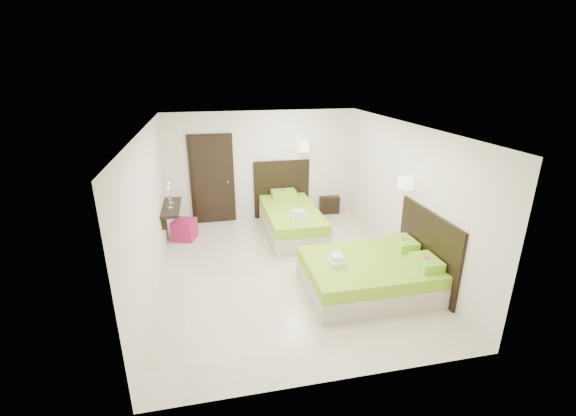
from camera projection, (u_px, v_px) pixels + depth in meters
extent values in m
plane|color=beige|center=(286.00, 270.00, 7.10)|extent=(5.50, 5.50, 0.00)
cube|color=#BFB5A3|center=(291.00, 226.00, 8.61)|extent=(1.14, 2.28, 0.36)
cube|color=#78B21C|center=(291.00, 213.00, 8.51)|extent=(1.13, 2.26, 0.23)
cube|color=black|center=(282.00, 189.00, 9.45)|extent=(1.37, 0.05, 1.42)
cube|color=#8EDB28|center=(284.00, 194.00, 9.23)|extent=(0.57, 0.39, 0.16)
cylinder|color=#D83277|center=(284.00, 190.00, 9.20)|extent=(0.14, 0.14, 0.00)
cube|color=silver|center=(298.00, 217.00, 7.88)|extent=(0.34, 0.25, 0.09)
cube|color=silver|center=(298.00, 213.00, 7.85)|extent=(0.26, 0.19, 0.09)
cube|color=#FDEACF|center=(304.00, 147.00, 9.05)|extent=(0.21, 0.21, 0.23)
cylinder|color=#2D2116|center=(303.00, 146.00, 9.12)|extent=(0.03, 0.16, 0.03)
cube|color=#BFB5A3|center=(368.00, 281.00, 6.41)|extent=(2.10, 1.57, 0.34)
cube|color=#78B21C|center=(369.00, 266.00, 6.31)|extent=(2.07, 1.56, 0.21)
cube|color=black|center=(427.00, 249.00, 6.44)|extent=(0.05, 1.78, 1.31)
cube|color=#8EDB28|center=(426.00, 262.00, 6.07)|extent=(0.36, 0.52, 0.15)
cylinder|color=#D83277|center=(427.00, 258.00, 6.05)|extent=(0.13, 0.13, 0.00)
cube|color=#8EDB28|center=(404.00, 243.00, 6.75)|extent=(0.36, 0.52, 0.15)
cylinder|color=#D83277|center=(404.00, 239.00, 6.72)|extent=(0.13, 0.13, 0.00)
cube|color=silver|center=(336.00, 262.00, 6.15)|extent=(0.23, 0.31, 0.08)
cube|color=silver|center=(337.00, 257.00, 6.12)|extent=(0.17, 0.24, 0.08)
cube|color=#FDEACF|center=(406.00, 183.00, 6.69)|extent=(0.19, 0.19, 0.21)
cylinder|color=#2D2116|center=(410.00, 183.00, 6.70)|extent=(0.16, 0.03, 0.03)
cube|color=black|center=(328.00, 203.00, 9.93)|extent=(0.53, 0.48, 0.45)
cube|color=#991447|center=(184.00, 230.00, 8.31)|extent=(0.56, 0.56, 0.44)
cube|color=black|center=(212.00, 180.00, 9.00)|extent=(1.02, 0.06, 2.14)
cube|color=black|center=(212.00, 180.00, 8.97)|extent=(0.88, 0.04, 2.06)
cylinder|color=silver|center=(228.00, 182.00, 9.02)|extent=(0.03, 0.10, 0.03)
cube|color=black|center=(171.00, 207.00, 7.88)|extent=(0.35, 1.20, 0.06)
cube|color=black|center=(164.00, 223.00, 7.50)|extent=(0.10, 0.04, 0.30)
cube|color=black|center=(168.00, 207.00, 8.33)|extent=(0.10, 0.04, 0.30)
cylinder|color=silver|center=(170.00, 208.00, 7.73)|extent=(0.10, 0.10, 0.02)
cylinder|color=silver|center=(170.00, 202.00, 7.69)|extent=(0.02, 0.02, 0.22)
cone|color=silver|center=(169.00, 196.00, 7.65)|extent=(0.07, 0.07, 0.04)
cylinder|color=white|center=(169.00, 191.00, 7.62)|extent=(0.02, 0.02, 0.15)
sphere|color=#FFB23F|center=(168.00, 187.00, 7.59)|extent=(0.02, 0.02, 0.02)
cylinder|color=silver|center=(171.00, 203.00, 8.01)|extent=(0.10, 0.10, 0.02)
cylinder|color=silver|center=(171.00, 198.00, 7.97)|extent=(0.02, 0.02, 0.22)
cone|color=silver|center=(170.00, 192.00, 7.92)|extent=(0.07, 0.07, 0.04)
cylinder|color=white|center=(170.00, 187.00, 7.89)|extent=(0.02, 0.02, 0.15)
sphere|color=#FFB23F|center=(169.00, 183.00, 7.86)|extent=(0.02, 0.02, 0.02)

